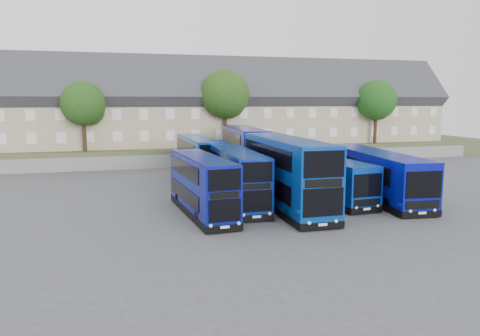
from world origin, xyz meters
name	(u,v)px	position (x,y,z in m)	size (l,w,h in m)	color
ground	(288,214)	(0.00, 0.00, 0.00)	(120.00, 120.00, 0.00)	#47474C
retaining_wall	(212,160)	(0.00, 24.00, 0.75)	(70.00, 0.40, 1.50)	slate
earth_bank	(196,149)	(0.00, 34.00, 1.00)	(80.00, 20.00, 2.00)	#3D4929
terrace_row	(224,108)	(3.00, 30.00, 6.60)	(60.00, 10.40, 11.20)	tan
dd_front_left	(202,186)	(-5.60, 1.35, 1.92)	(2.97, 9.99, 3.91)	#070F8A
dd_front_mid	(238,179)	(-2.57, 3.26, 1.96)	(2.68, 10.16, 4.00)	navy
dd_front_right	(287,174)	(0.52, 1.60, 2.42)	(3.08, 12.45, 4.93)	navy
dd_rear_left	(199,161)	(-3.44, 13.75, 2.03)	(2.65, 10.49, 4.14)	navy
dd_rear_right	(245,152)	(1.91, 16.78, 2.35)	(3.69, 12.21, 4.79)	#06087B
coach_east_a	(323,178)	(4.61, 4.12, 1.58)	(3.28, 11.91, 3.22)	#08329D
coach_east_b	(377,176)	(8.53, 2.87, 1.78)	(4.13, 13.48, 3.63)	#080E9F
tree_west	(85,105)	(-13.85, 25.10, 7.05)	(4.80, 4.80, 7.65)	#382314
tree_mid	(226,96)	(2.15, 25.60, 8.07)	(5.76, 5.76, 9.18)	#382314
tree_east	(377,102)	(22.15, 25.10, 7.39)	(5.12, 5.12, 8.16)	#382314
tree_far	(387,99)	(28.15, 32.10, 7.73)	(5.44, 5.44, 8.67)	#382314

